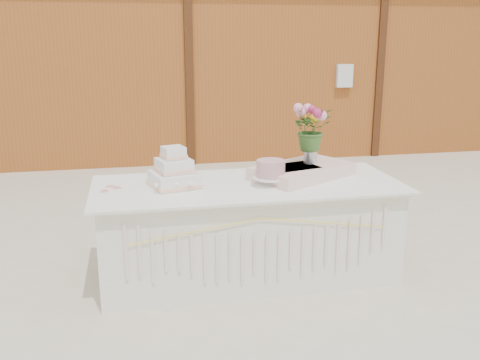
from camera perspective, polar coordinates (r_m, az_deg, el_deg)
The scene contains 9 objects.
ground at distance 4.44m, azimuth 0.79°, elevation -10.01°, with size 80.00×80.00×0.00m, color beige.
barn at distance 9.96m, azimuth -6.85°, elevation 13.74°, with size 12.60×4.60×3.30m.
cake_table at distance 4.29m, azimuth 0.82°, elevation -5.34°, with size 2.40×1.00×0.77m.
wedding_cake at distance 4.09m, azimuth -7.03°, elevation 0.73°, with size 0.42×0.42×0.31m.
pink_cake_stand at distance 4.09m, azimuth 3.29°, elevation 0.91°, with size 0.28×0.28×0.20m.
satin_runner at distance 4.38m, azimuth 6.66°, elevation 0.94°, with size 0.81×0.47×0.10m, color #FFD5CD.
flower_vase at distance 4.43m, azimuth 7.54°, elevation 2.79°, with size 0.11×0.11×0.15m, color silver.
bouquet at distance 4.38m, azimuth 7.65°, elevation 6.03°, with size 0.32×0.28×0.35m, color #375F26.
loose_flowers at distance 4.22m, azimuth -13.53°, elevation -0.52°, with size 0.13×0.32×0.02m, color pink, non-canonical shape.
Camera 1 is at (-0.87, -3.93, 1.88)m, focal length 40.00 mm.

